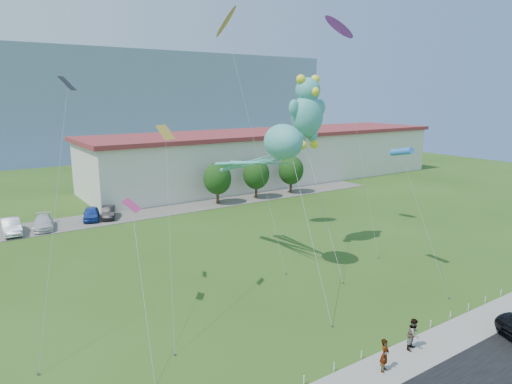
# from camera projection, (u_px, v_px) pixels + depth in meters

# --- Properties ---
(ground) EXTENTS (160.00, 160.00, 0.00)m
(ground) POSITION_uv_depth(u_px,v_px,m) (357.00, 343.00, 26.07)
(ground) COLOR #2A4B15
(ground) RESTS_ON ground
(sidewalk) EXTENTS (80.00, 2.50, 0.10)m
(sidewalk) POSITION_uv_depth(u_px,v_px,m) (395.00, 365.00, 23.83)
(sidewalk) COLOR gray
(sidewalk) RESTS_ON ground
(parking_strip) EXTENTS (70.00, 6.00, 0.06)m
(parking_strip) POSITION_uv_depth(u_px,v_px,m) (141.00, 213.00, 54.45)
(parking_strip) COLOR #59544C
(parking_strip) RESTS_ON ground
(hill_ridge) EXTENTS (160.00, 50.00, 25.00)m
(hill_ridge) POSITION_uv_depth(u_px,v_px,m) (25.00, 100.00, 120.79)
(hill_ridge) COLOR gray
(hill_ridge) RESTS_ON ground
(warehouse) EXTENTS (61.00, 15.00, 8.20)m
(warehouse) POSITION_uv_depth(u_px,v_px,m) (272.00, 156.00, 75.11)
(warehouse) COLOR beige
(warehouse) RESTS_ON ground
(rope_fence) EXTENTS (26.05, 0.05, 0.50)m
(rope_fence) POSITION_uv_depth(u_px,v_px,m) (374.00, 349.00, 24.96)
(rope_fence) COLOR white
(rope_fence) RESTS_ON ground
(tree_near) EXTENTS (3.60, 3.60, 5.47)m
(tree_near) POSITION_uv_depth(u_px,v_px,m) (217.00, 179.00, 58.41)
(tree_near) COLOR #3F2B19
(tree_near) RESTS_ON ground
(tree_mid) EXTENTS (3.60, 3.60, 5.47)m
(tree_mid) POSITION_uv_depth(u_px,v_px,m) (256.00, 174.00, 61.69)
(tree_mid) COLOR #3F2B19
(tree_mid) RESTS_ON ground
(tree_far) EXTENTS (3.60, 3.60, 5.47)m
(tree_far) POSITION_uv_depth(u_px,v_px,m) (291.00, 170.00, 64.97)
(tree_far) COLOR #3F2B19
(tree_far) RESTS_ON ground
(pedestrian_left) EXTENTS (0.75, 0.63, 1.75)m
(pedestrian_left) POSITION_uv_depth(u_px,v_px,m) (385.00, 355.00, 23.07)
(pedestrian_left) COLOR gray
(pedestrian_left) RESTS_ON sidewalk
(pedestrian_right) EXTENTS (1.01, 0.87, 1.78)m
(pedestrian_right) POSITION_uv_depth(u_px,v_px,m) (414.00, 334.00, 25.06)
(pedestrian_right) COLOR gray
(pedestrian_right) RESTS_ON sidewalk
(parked_car_silver) EXTENTS (1.70, 4.76, 1.56)m
(parked_car_silver) POSITION_uv_depth(u_px,v_px,m) (11.00, 226.00, 46.22)
(parked_car_silver) COLOR silver
(parked_car_silver) RESTS_ON parking_strip
(parked_car_white) EXTENTS (2.71, 4.90, 1.34)m
(parked_car_white) POSITION_uv_depth(u_px,v_px,m) (43.00, 222.00, 47.99)
(parked_car_white) COLOR silver
(parked_car_white) RESTS_ON parking_strip
(parked_car_blue) EXTENTS (2.81, 4.50, 1.43)m
(parked_car_blue) POSITION_uv_depth(u_px,v_px,m) (91.00, 213.00, 51.47)
(parked_car_blue) COLOR #1B3B99
(parked_car_blue) RESTS_ON parking_strip
(parked_car_black) EXTENTS (2.61, 4.22, 1.31)m
(parked_car_black) POSITION_uv_depth(u_px,v_px,m) (108.00, 212.00, 52.28)
(parked_car_black) COLOR black
(parked_car_black) RESTS_ON parking_strip
(octopus_kite) EXTENTS (3.77, 15.92, 11.80)m
(octopus_kite) POSITION_uv_depth(u_px,v_px,m) (271.00, 152.00, 35.13)
(octopus_kite) COLOR teal
(octopus_kite) RESTS_ON ground
(teddy_bear_kite) EXTENTS (4.19, 8.46, 15.54)m
(teddy_bear_kite) POSITION_uv_depth(u_px,v_px,m) (307.00, 110.00, 38.58)
(teddy_bear_kite) COLOR teal
(teddy_bear_kite) RESTS_ON ground
(small_kite_orange) EXTENTS (1.80, 10.58, 20.89)m
(small_kite_orange) POSITION_uv_depth(u_px,v_px,m) (227.00, 28.00, 39.97)
(small_kite_orange) COLOR orange
(small_kite_orange) RESTS_ON ground
(small_kite_black) EXTENTS (4.68, 7.38, 14.99)m
(small_kite_black) POSITION_uv_depth(u_px,v_px,m) (64.00, 116.00, 26.98)
(small_kite_black) COLOR black
(small_kite_black) RESTS_ON ground
(small_kite_purple) EXTENTS (2.28, 7.99, 20.70)m
(small_kite_purple) POSITION_uv_depth(u_px,v_px,m) (340.00, 33.00, 41.86)
(small_kite_purple) COLOR purple
(small_kite_purple) RESTS_ON ground
(small_kite_cyan) EXTENTS (0.60, 6.22, 10.19)m
(small_kite_cyan) POSITION_uv_depth(u_px,v_px,m) (402.00, 153.00, 33.82)
(small_kite_cyan) COLOR blue
(small_kite_cyan) RESTS_ON ground
(small_kite_pink) EXTENTS (2.64, 8.47, 7.69)m
(small_kite_pink) POSITION_uv_depth(u_px,v_px,m) (134.00, 221.00, 27.27)
(small_kite_pink) COLOR #CC2D6D
(small_kite_pink) RESTS_ON ground
(small_kite_yellow) EXTENTS (2.95, 6.06, 12.06)m
(small_kite_yellow) POSITION_uv_depth(u_px,v_px,m) (166.00, 156.00, 27.54)
(small_kite_yellow) COLOR gold
(small_kite_yellow) RESTS_ON ground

